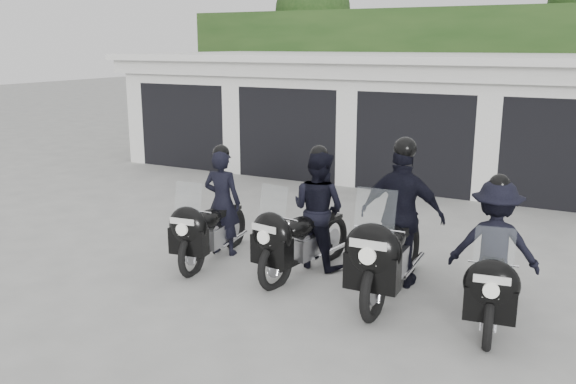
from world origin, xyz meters
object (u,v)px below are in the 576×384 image
at_px(police_bike_b, 311,218).
at_px(police_bike_c, 398,226).
at_px(police_bike_a, 214,214).
at_px(police_bike_d, 494,256).

distance_m(police_bike_b, police_bike_c, 1.35).
relative_size(police_bike_a, police_bike_b, 0.96).
bearing_deg(police_bike_d, police_bike_c, 161.58).
distance_m(police_bike_a, police_bike_c, 2.83).
bearing_deg(police_bike_b, police_bike_a, -160.42).
xyz_separation_m(police_bike_c, police_bike_d, (1.26, -0.23, -0.13)).
bearing_deg(police_bike_c, police_bike_d, -11.93).
height_order(police_bike_b, police_bike_d, police_bike_b).
distance_m(police_bike_b, police_bike_d, 2.63).
xyz_separation_m(police_bike_b, police_bike_d, (2.60, -0.38, -0.03)).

